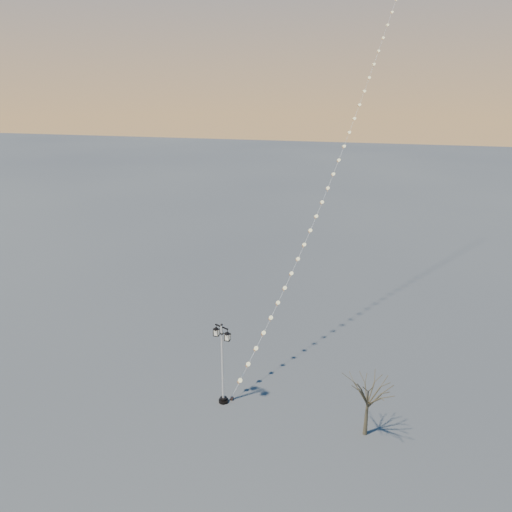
% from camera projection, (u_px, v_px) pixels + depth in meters
% --- Properties ---
extents(ground, '(300.00, 300.00, 0.00)m').
position_uv_depth(ground, '(233.00, 422.00, 27.23)').
color(ground, '#404241').
rests_on(ground, ground).
extents(street_lamp, '(1.23, 0.81, 5.15)m').
position_uv_depth(street_lamp, '(222.00, 360.00, 28.09)').
color(street_lamp, black).
rests_on(street_lamp, ground).
extents(bare_tree, '(2.27, 2.27, 3.77)m').
position_uv_depth(bare_tree, '(368.00, 392.00, 25.49)').
color(bare_tree, '#443C29').
rests_on(bare_tree, ground).
extents(kite_train, '(8.88, 29.22, 29.53)m').
position_uv_depth(kite_train, '(340.00, 130.00, 36.47)').
color(kite_train, black).
rests_on(kite_train, ground).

